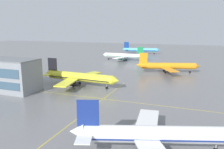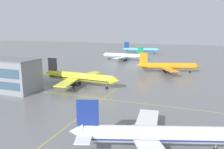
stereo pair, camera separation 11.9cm
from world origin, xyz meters
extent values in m
cylinder|color=white|center=(21.89, 11.48, 3.54)|extent=(27.23, 11.89, 3.28)
cone|color=white|center=(7.49, 6.65, 3.88)|extent=(3.61, 3.83, 3.12)
cube|color=navy|center=(9.61, 7.36, 7.60)|extent=(4.03, 1.61, 5.18)
cube|color=white|center=(10.03, 4.77, 3.88)|extent=(4.05, 5.13, 0.21)
cube|color=white|center=(8.38, 9.68, 3.88)|extent=(4.05, 5.13, 0.21)
cube|color=white|center=(18.74, 18.16, 3.02)|extent=(5.93, 13.37, 0.35)
cylinder|color=navy|center=(20.63, 15.79, 1.90)|extent=(3.36, 2.65, 1.81)
cube|color=navy|center=(21.89, 11.48, 3.13)|extent=(25.15, 11.22, 0.31)
cylinder|color=#99999E|center=(32.53, 15.05, 1.42)|extent=(0.24, 0.24, 1.42)
cylinder|color=#99999E|center=(19.54, 13.06, 1.42)|extent=(0.24, 0.24, 1.42)
cylinder|color=black|center=(19.54, 13.06, 0.47)|extent=(1.02, 0.67, 0.95)
cylinder|color=yellow|center=(-15.25, 49.95, 3.73)|extent=(29.26, 5.11, 3.46)
cone|color=yellow|center=(0.46, 49.05, 3.73)|extent=(2.55, 3.52, 3.39)
cone|color=yellow|center=(-31.23, 50.86, 4.09)|extent=(3.09, 3.44, 3.28)
cube|color=black|center=(-28.87, 50.72, 8.01)|extent=(4.38, 0.58, 5.46)
cube|color=yellow|center=(-29.48, 48.02, 4.09)|extent=(3.18, 4.89, 0.22)
cube|color=yellow|center=(-29.17, 53.47, 4.09)|extent=(3.18, 4.89, 0.22)
cube|color=yellow|center=(-16.60, 42.28, 3.18)|extent=(6.75, 14.21, 0.36)
cube|color=yellow|center=(-15.72, 57.72, 3.18)|extent=(8.16, 14.41, 0.36)
cylinder|color=black|center=(-15.34, 45.21, 2.00)|extent=(3.20, 2.08, 1.91)
cylinder|color=black|center=(-14.80, 54.66, 2.00)|extent=(3.20, 2.08, 1.91)
cube|color=#385166|center=(-1.63, 49.17, 4.23)|extent=(1.82, 3.27, 0.64)
cube|color=black|center=(-15.25, 49.95, 3.30)|extent=(26.94, 5.01, 0.33)
cylinder|color=#99999E|center=(-3.44, 49.27, 1.50)|extent=(0.25, 0.25, 1.50)
cylinder|color=black|center=(-3.44, 49.27, 0.50)|extent=(1.02, 0.47, 1.00)
cylinder|color=#99999E|center=(-17.20, 47.69, 1.50)|extent=(0.25, 0.25, 1.50)
cylinder|color=black|center=(-17.20, 47.69, 0.50)|extent=(1.02, 0.47, 1.00)
cylinder|color=#99999E|center=(-16.93, 52.41, 1.50)|extent=(0.25, 0.25, 1.50)
cylinder|color=black|center=(-16.93, 52.41, 0.50)|extent=(1.02, 0.47, 1.00)
cylinder|color=orange|center=(14.94, 90.71, 3.60)|extent=(27.79, 11.55, 3.33)
cone|color=orange|center=(29.43, 95.24, 3.60)|extent=(3.15, 3.80, 3.27)
cone|color=orange|center=(0.21, 86.11, 3.95)|extent=(3.62, 3.86, 3.17)
cube|color=orange|center=(2.38, 86.79, 7.72)|extent=(4.11, 1.56, 5.26)
cube|color=orange|center=(2.75, 84.15, 3.95)|extent=(4.04, 5.19, 0.21)
cube|color=orange|center=(1.18, 89.17, 3.95)|extent=(4.04, 5.19, 0.21)
cube|color=orange|center=(16.33, 83.33, 3.07)|extent=(10.42, 13.71, 0.35)
cube|color=orange|center=(11.88, 97.57, 3.07)|extent=(5.77, 13.53, 0.35)
cylinder|color=#333338|center=(16.47, 86.41, 1.93)|extent=(3.40, 2.65, 1.84)
cylinder|color=#333338|center=(13.75, 95.12, 1.93)|extent=(3.40, 2.65, 1.84)
cube|color=#385166|center=(27.50, 94.63, 4.08)|extent=(2.42, 3.40, 0.61)
cube|color=orange|center=(14.94, 90.71, 3.18)|extent=(25.66, 10.91, 0.32)
cylinder|color=#99999E|center=(25.83, 94.11, 1.45)|extent=(0.25, 0.25, 1.45)
cylinder|color=black|center=(25.83, 94.11, 0.48)|extent=(1.04, 0.66, 0.96)
cylinder|color=#99999E|center=(13.95, 88.01, 1.45)|extent=(0.25, 0.25, 1.45)
cylinder|color=black|center=(13.95, 88.01, 0.48)|extent=(1.04, 0.66, 0.96)
cylinder|color=#99999E|center=(12.59, 92.37, 1.45)|extent=(0.25, 0.25, 1.45)
cylinder|color=black|center=(12.59, 92.37, 0.48)|extent=(1.04, 0.66, 0.96)
cylinder|color=white|center=(-21.21, 125.07, 3.54)|extent=(27.77, 4.57, 3.28)
cone|color=white|center=(-36.14, 125.77, 3.54)|extent=(2.39, 3.32, 3.22)
cone|color=white|center=(-6.01, 124.36, 3.89)|extent=(2.91, 3.24, 3.12)
cube|color=#197F47|center=(-8.26, 124.47, 7.60)|extent=(4.16, 0.50, 5.18)
cube|color=white|center=(-7.71, 127.04, 3.89)|extent=(2.97, 4.62, 0.21)
cube|color=white|center=(-7.95, 121.86, 3.89)|extent=(2.97, 4.62, 0.21)
cube|color=white|center=(-20.00, 132.37, 3.02)|extent=(6.54, 13.52, 0.35)
cube|color=white|center=(-20.69, 117.69, 3.02)|extent=(7.63, 13.68, 0.35)
cylinder|color=#2D9956|center=(-21.17, 129.57, 1.90)|extent=(3.02, 1.95, 1.81)
cylinder|color=#2D9956|center=(-21.59, 120.59, 1.90)|extent=(3.02, 1.95, 1.81)
cube|color=#385166|center=(-34.15, 125.68, 4.02)|extent=(1.69, 3.09, 0.60)
cube|color=#197F47|center=(-21.21, 125.07, 3.13)|extent=(25.57, 4.50, 0.31)
cylinder|color=#99999E|center=(-32.43, 125.59, 1.43)|extent=(0.24, 0.24, 1.43)
cylinder|color=black|center=(-32.43, 125.59, 0.48)|extent=(0.97, 0.43, 0.95)
cylinder|color=#99999E|center=(-19.38, 127.24, 1.43)|extent=(0.24, 0.24, 1.43)
cylinder|color=black|center=(-19.38, 127.24, 0.48)|extent=(0.97, 0.43, 0.95)
cylinder|color=#99999E|center=(-19.58, 122.75, 1.43)|extent=(0.24, 0.24, 1.43)
cylinder|color=black|center=(-19.58, 122.75, 0.48)|extent=(0.97, 0.43, 0.95)
cylinder|color=#5BB7E5|center=(-18.22, 170.64, 3.68)|extent=(28.75, 9.88, 3.41)
cone|color=#5BB7E5|center=(-3.10, 174.18, 3.68)|extent=(3.04, 3.79, 3.34)
cone|color=#5BB7E5|center=(-33.60, 167.03, 4.04)|extent=(3.54, 3.81, 3.24)
cube|color=navy|center=(-31.33, 167.56, 7.90)|extent=(4.27, 1.30, 5.39)
cube|color=#5BB7E5|center=(-31.15, 164.84, 4.04)|extent=(3.86, 5.20, 0.22)
cube|color=#5BB7E5|center=(-32.38, 170.08, 4.04)|extent=(3.86, 5.20, 0.22)
cube|color=#5BB7E5|center=(-17.35, 163.00, 3.14)|extent=(9.96, 14.17, 0.36)
cube|color=#5BB7E5|center=(-20.84, 177.86, 3.14)|extent=(4.95, 13.56, 0.36)
cylinder|color=#5BB7E5|center=(-16.98, 166.13, 1.98)|extent=(3.40, 2.53, 1.89)
cylinder|color=#5BB7E5|center=(-19.11, 175.22, 1.98)|extent=(3.40, 2.53, 1.89)
cube|color=#385166|center=(-5.11, 173.71, 4.17)|extent=(2.29, 3.42, 0.63)
cube|color=navy|center=(-18.22, 170.64, 3.25)|extent=(26.52, 9.39, 0.32)
cylinder|color=#99999E|center=(-6.86, 173.30, 1.48)|extent=(0.25, 0.25, 1.48)
cylinder|color=black|center=(-6.86, 173.30, 0.49)|extent=(1.05, 0.62, 0.99)
cylinder|color=#99999E|center=(-19.44, 167.95, 1.48)|extent=(0.25, 0.25, 1.48)
cylinder|color=black|center=(-19.44, 167.95, 0.49)|extent=(1.05, 0.62, 0.99)
cylinder|color=#99999E|center=(-20.50, 172.50, 1.48)|extent=(0.25, 0.25, 1.48)
cylinder|color=black|center=(-20.50, 172.50, 0.49)|extent=(1.05, 0.62, 0.99)
cube|color=yellow|center=(0.00, 37.58, 0.00)|extent=(141.46, 0.20, 0.01)
cube|color=yellow|center=(0.00, 17.79, 0.00)|extent=(0.20, 87.07, 0.01)
camera|label=1|loc=(27.46, -27.57, 23.18)|focal=35.58mm
camera|label=2|loc=(27.57, -27.53, 23.18)|focal=35.58mm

